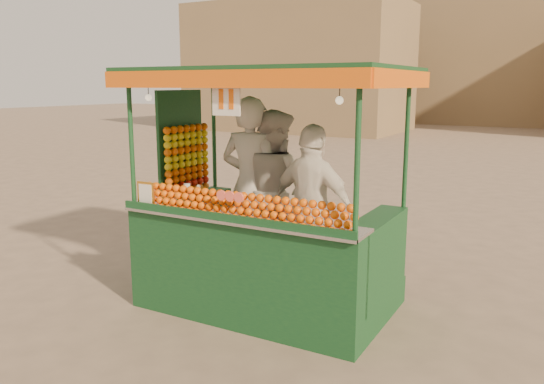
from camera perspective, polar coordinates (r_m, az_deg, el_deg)
The scene contains 7 objects.
ground at distance 5.80m, azimuth -4.79°, elevation -11.02°, with size 90.00×90.00×0.00m, color #6B594C.
building_left at distance 27.25m, azimuth 2.96°, elevation 12.89°, with size 10.00×6.00×6.00m, color olive.
building_center at distance 34.83m, azimuth 21.30°, elevation 12.62°, with size 14.00×7.00×7.00m, color olive.
juice_cart at distance 5.32m, azimuth -1.46°, elevation -4.31°, with size 2.58×1.67×2.35m.
vendor_left at distance 5.58m, azimuth -2.21°, elevation 0.76°, with size 0.69×0.47×1.81m.
vendor_middle at distance 5.62m, azimuth 0.26°, elevation 0.14°, with size 0.99×0.89×1.67m.
vendor_right at distance 5.07m, azimuth 4.28°, elevation -1.71°, with size 0.98×0.55×1.57m.
Camera 1 is at (3.01, -4.44, 2.19)m, focal length 35.77 mm.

